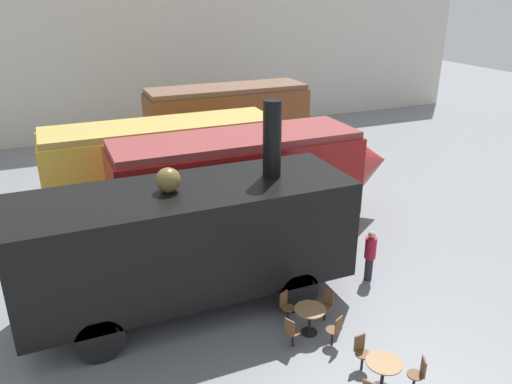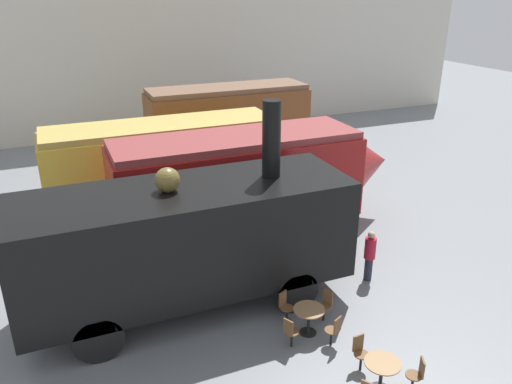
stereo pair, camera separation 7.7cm
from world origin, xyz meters
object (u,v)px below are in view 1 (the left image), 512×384
passenger_coach_wooden (228,118)px  streamlined_locomotive (259,176)px  cafe_chair_0 (291,331)px  visitor_person (370,254)px  passenger_coach_vintage (163,158)px  steam_locomotive (189,237)px  cafe_table_mid (383,368)px  cafe_table_near (310,314)px

passenger_coach_wooden → streamlined_locomotive: size_ratio=0.75×
cafe_chair_0 → visitor_person: (3.59, 1.91, 0.38)m
passenger_coach_vintage → cafe_chair_0: size_ratio=10.50×
passenger_coach_vintage → streamlined_locomotive: (2.56, -3.77, 0.15)m
steam_locomotive → cafe_table_mid: size_ratio=10.90×
cafe_chair_0 → streamlined_locomotive: bearing=47.9°
cafe_table_mid → visitor_person: bearing=59.1°
cafe_chair_0 → visitor_person: size_ratio=0.53×
cafe_table_near → cafe_chair_0: 0.78m
cafe_table_near → cafe_table_mid: size_ratio=1.01×
cafe_table_near → cafe_table_mid: bearing=-77.1°
steam_locomotive → visitor_person: bearing=-8.1°
passenger_coach_vintage → streamlined_locomotive: 4.55m
steam_locomotive → cafe_chair_0: 3.59m
streamlined_locomotive → cafe_table_mid: bearing=-93.9°
passenger_coach_vintage → steam_locomotive: (-0.99, -7.35, 0.17)m
cafe_table_mid → cafe_chair_0: 2.37m
steam_locomotive → cafe_table_mid: (2.98, -4.68, -1.59)m
cafe_table_mid → cafe_table_near: bearing=102.9°
cafe_table_near → streamlined_locomotive: bearing=79.4°
passenger_coach_vintage → cafe_table_near: size_ratio=11.33×
passenger_coach_wooden → visitor_person: size_ratio=4.80×
streamlined_locomotive → cafe_table_near: bearing=-100.6°
cafe_chair_0 → passenger_coach_vintage: bearing=68.3°
cafe_table_near → cafe_chair_0: size_ratio=0.93×
passenger_coach_wooden → cafe_table_near: passenger_coach_wooden is taller
cafe_table_near → cafe_table_mid: cafe_table_mid is taller
passenger_coach_vintage → cafe_chair_0: (0.75, -10.01, -1.49)m
streamlined_locomotive → visitor_person: streamlined_locomotive is taller
passenger_coach_vintage → cafe_chair_0: passenger_coach_vintage is taller
passenger_coach_wooden → cafe_chair_0: 14.45m
streamlined_locomotive → visitor_person: size_ratio=6.38×
cafe_chair_0 → visitor_person: bearing=2.0°
steam_locomotive → visitor_person: size_ratio=5.33×
steam_locomotive → cafe_table_near: bearing=-43.7°
passenger_coach_vintage → cafe_table_near: 9.89m
steam_locomotive → cafe_table_mid: steam_locomotive is taller
streamlined_locomotive → cafe_table_near: streamlined_locomotive is taller
cafe_chair_0 → cafe_table_mid: bearing=-84.5°
passenger_coach_wooden → steam_locomotive: size_ratio=0.90×
visitor_person → steam_locomotive: bearing=171.9°
passenger_coach_wooden → cafe_chair_0: bearing=-103.7°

